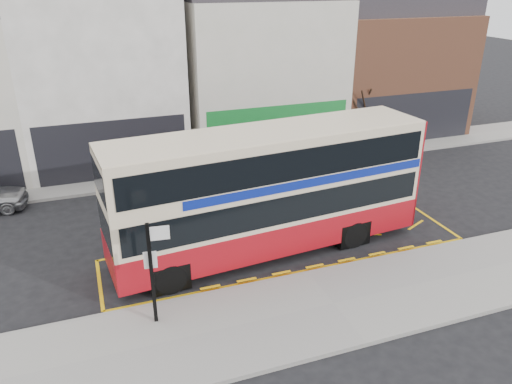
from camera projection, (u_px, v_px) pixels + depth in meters
name	position (u px, v px, depth m)	size (l,w,h in m)	color
ground	(303.00, 270.00, 18.03)	(120.00, 120.00, 0.00)	black
pavement	(333.00, 305.00, 16.02)	(40.00, 4.00, 0.15)	gray
kerb	(308.00, 274.00, 17.68)	(40.00, 0.15, 0.15)	gray
far_pavement	(220.00, 166.00, 27.47)	(50.00, 3.00, 0.15)	gray
road_markings	(286.00, 249.00, 19.41)	(14.00, 3.40, 0.01)	yellow
terrace_left	(99.00, 64.00, 27.09)	(8.00, 8.01, 11.80)	white
terrace_green_shop	(255.00, 60.00, 29.98)	(9.00, 8.01, 11.30)	beige
terrace_right	(383.00, 60.00, 32.96)	(9.00, 8.01, 10.30)	#9F5D3F
double_decker_bus	(269.00, 190.00, 18.44)	(12.12, 3.77, 4.76)	beige
bus_stop_post	(153.00, 265.00, 14.42)	(0.82, 0.20, 3.32)	black
car_grey	(248.00, 165.00, 25.87)	(1.56, 4.47, 1.47)	#393D40
car_white	(371.00, 150.00, 28.09)	(1.96, 4.82, 1.40)	white
street_tree_right	(357.00, 96.00, 29.19)	(2.21, 2.21, 4.78)	black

